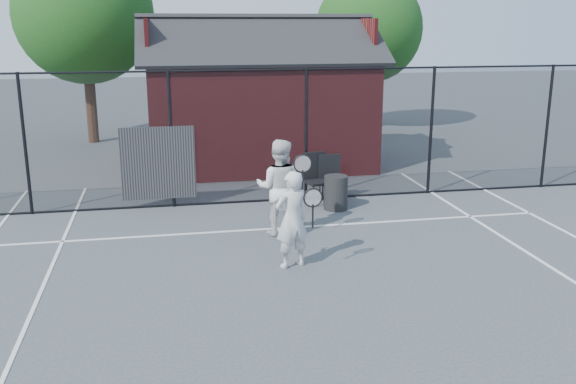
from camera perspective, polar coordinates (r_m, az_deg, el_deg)
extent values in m
plane|color=#3F4348|center=(10.02, 2.24, -8.54)|extent=(80.00, 80.00, 0.00)
cube|color=white|center=(12.77, -0.85, -3.24)|extent=(11.00, 0.06, 0.01)
cube|color=white|center=(12.63, -0.73, -3.45)|extent=(0.06, 0.30, 0.01)
cylinder|color=black|center=(14.45, -22.35, 3.89)|extent=(0.07, 0.07, 3.00)
cylinder|color=black|center=(14.16, -10.35, 4.57)|extent=(0.07, 0.07, 3.00)
cylinder|color=black|center=(14.51, 1.62, 5.05)|extent=(0.07, 0.07, 3.00)
cylinder|color=black|center=(15.44, 12.60, 5.30)|extent=(0.07, 0.07, 3.00)
cylinder|color=black|center=(16.86, 22.03, 5.36)|extent=(0.07, 0.07, 3.00)
cylinder|color=black|center=(14.14, -2.36, 10.80)|extent=(22.00, 0.04, 0.04)
cylinder|color=black|center=(14.65, -2.24, -0.75)|extent=(22.00, 0.04, 0.04)
cube|color=black|center=(14.32, -2.30, 4.92)|extent=(22.00, 3.00, 0.01)
cube|color=black|center=(14.24, -11.46, 2.52)|extent=(1.60, 0.04, 1.60)
cube|color=maroon|center=(18.30, -2.69, 7.12)|extent=(6.00, 4.00, 3.00)
cube|color=black|center=(17.15, -2.26, 13.41)|extent=(6.50, 2.36, 1.32)
cube|color=black|center=(19.13, -3.22, 13.56)|extent=(6.50, 2.36, 1.32)
cube|color=maroon|center=(17.95, -12.38, 13.15)|extent=(0.10, 2.80, 1.06)
cube|color=maroon|center=(18.80, 6.42, 13.46)|extent=(0.10, 2.80, 1.06)
cylinder|color=#332114|center=(22.73, -17.09, 7.40)|extent=(0.36, 0.36, 2.52)
sphere|color=#134513|center=(22.56, -17.67, 14.81)|extent=(4.48, 4.48, 4.48)
cylinder|color=#332114|center=(24.82, 7.01, 8.20)|extent=(0.36, 0.36, 2.23)
sphere|color=#134513|center=(24.66, 7.21, 14.22)|extent=(3.97, 3.97, 3.97)
imported|color=silver|center=(10.58, 0.34, -2.47)|extent=(0.69, 0.56, 1.65)
torus|color=black|center=(10.20, 2.23, -0.50)|extent=(0.32, 0.03, 0.32)
cylinder|color=black|center=(10.29, 2.21, -2.16)|extent=(0.03, 0.03, 0.40)
imported|color=white|center=(12.20, -0.78, 0.40)|extent=(1.08, 0.96, 1.86)
torus|color=black|center=(11.79, 1.31, 2.54)|extent=(0.36, 0.03, 0.36)
cylinder|color=black|center=(11.87, 1.30, 0.91)|extent=(0.03, 0.03, 0.45)
cube|color=black|center=(14.36, 2.72, 1.12)|extent=(0.65, 0.66, 1.12)
cube|color=black|center=(14.44, 3.88, 1.05)|extent=(0.52, 0.54, 1.06)
cylinder|color=black|center=(14.01, 4.27, -0.06)|extent=(0.56, 0.56, 0.75)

